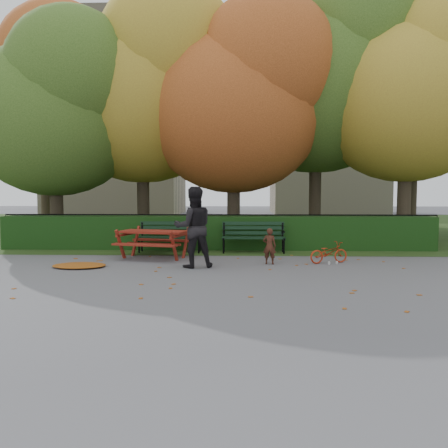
{
  "coord_description": "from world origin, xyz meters",
  "views": [
    {
      "loc": [
        0.68,
        -8.79,
        1.74
      ],
      "look_at": [
        0.34,
        1.26,
        1.0
      ],
      "focal_mm": 35.0,
      "sensor_mm": 36.0,
      "label": 1
    }
  ],
  "objects_px": {
    "tree_a": "(60,107)",
    "picnic_table": "(154,237)",
    "tree_c": "(244,99)",
    "child": "(269,246)",
    "bicycle": "(329,253)",
    "tree_b": "(150,88)",
    "bench_left": "(170,234)",
    "tree_e": "(420,88)",
    "tree_f": "(49,96)",
    "tree_g": "(425,104)",
    "bench_right": "(253,235)",
    "adult": "(194,227)",
    "tree_d": "(329,73)"
  },
  "relations": [
    {
      "from": "bench_right",
      "to": "picnic_table",
      "type": "xyz_separation_m",
      "value": [
        -2.65,
        -1.17,
        0.05
      ]
    },
    {
      "from": "bench_left",
      "to": "bicycle",
      "type": "distance_m",
      "value": 4.57
    },
    {
      "from": "tree_a",
      "to": "bench_left",
      "type": "height_order",
      "value": "tree_a"
    },
    {
      "from": "tree_e",
      "to": "tree_f",
      "type": "bearing_deg",
      "value": 165.75
    },
    {
      "from": "bench_left",
      "to": "adult",
      "type": "bearing_deg",
      "value": -69.6
    },
    {
      "from": "tree_b",
      "to": "child",
      "type": "distance_m",
      "value": 8.08
    },
    {
      "from": "child",
      "to": "bench_right",
      "type": "bearing_deg",
      "value": -70.63
    },
    {
      "from": "tree_c",
      "to": "tree_e",
      "type": "distance_m",
      "value": 5.7
    },
    {
      "from": "tree_a",
      "to": "tree_b",
      "type": "height_order",
      "value": "tree_b"
    },
    {
      "from": "tree_e",
      "to": "bench_right",
      "type": "relative_size",
      "value": 4.53
    },
    {
      "from": "tree_c",
      "to": "tree_g",
      "type": "distance_m",
      "value": 8.43
    },
    {
      "from": "tree_b",
      "to": "tree_f",
      "type": "relative_size",
      "value": 0.96
    },
    {
      "from": "tree_f",
      "to": "bench_left",
      "type": "relative_size",
      "value": 5.1
    },
    {
      "from": "tree_c",
      "to": "tree_g",
      "type": "bearing_deg",
      "value": 26.87
    },
    {
      "from": "tree_a",
      "to": "adult",
      "type": "bearing_deg",
      "value": -42.34
    },
    {
      "from": "child",
      "to": "bench_left",
      "type": "bearing_deg",
      "value": -26.27
    },
    {
      "from": "tree_a",
      "to": "picnic_table",
      "type": "height_order",
      "value": "tree_a"
    },
    {
      "from": "tree_e",
      "to": "child",
      "type": "distance_m",
      "value": 8.02
    },
    {
      "from": "tree_a",
      "to": "child",
      "type": "distance_m",
      "value": 8.69
    },
    {
      "from": "tree_a",
      "to": "tree_g",
      "type": "distance_m",
      "value": 14.18
    },
    {
      "from": "bench_right",
      "to": "adult",
      "type": "bearing_deg",
      "value": -120.1
    },
    {
      "from": "picnic_table",
      "to": "child",
      "type": "xyz_separation_m",
      "value": [
        2.97,
        -0.85,
        -0.13
      ]
    },
    {
      "from": "bench_left",
      "to": "bicycle",
      "type": "height_order",
      "value": "bench_left"
    },
    {
      "from": "tree_a",
      "to": "bicycle",
      "type": "relative_size",
      "value": 7.5
    },
    {
      "from": "picnic_table",
      "to": "tree_b",
      "type": "bearing_deg",
      "value": 115.41
    },
    {
      "from": "tree_e",
      "to": "tree_f",
      "type": "distance_m",
      "value": 14.1
    },
    {
      "from": "adult",
      "to": "bicycle",
      "type": "distance_m",
      "value": 3.38
    },
    {
      "from": "tree_b",
      "to": "tree_e",
      "type": "height_order",
      "value": "tree_b"
    },
    {
      "from": "tree_f",
      "to": "bench_left",
      "type": "xyz_separation_m",
      "value": [
        5.83,
        -5.54,
        -5.17
      ]
    },
    {
      "from": "tree_g",
      "to": "picnic_table",
      "type": "distance_m",
      "value": 13.16
    },
    {
      "from": "tree_a",
      "to": "bench_left",
      "type": "relative_size",
      "value": 4.16
    },
    {
      "from": "tree_b",
      "to": "bench_left",
      "type": "relative_size",
      "value": 4.88
    },
    {
      "from": "child",
      "to": "bicycle",
      "type": "xyz_separation_m",
      "value": [
        1.46,
        0.18,
        -0.17
      ]
    },
    {
      "from": "tree_c",
      "to": "bench_left",
      "type": "relative_size",
      "value": 4.44
    },
    {
      "from": "tree_a",
      "to": "tree_d",
      "type": "bearing_deg",
      "value": 10.33
    },
    {
      "from": "tree_b",
      "to": "picnic_table",
      "type": "height_order",
      "value": "tree_b"
    },
    {
      "from": "tree_a",
      "to": "tree_e",
      "type": "relative_size",
      "value": 0.92
    },
    {
      "from": "tree_f",
      "to": "tree_g",
      "type": "relative_size",
      "value": 1.07
    },
    {
      "from": "tree_c",
      "to": "tree_e",
      "type": "relative_size",
      "value": 0.98
    },
    {
      "from": "child",
      "to": "bicycle",
      "type": "relative_size",
      "value": 0.87
    },
    {
      "from": "tree_a",
      "to": "tree_e",
      "type": "xyz_separation_m",
      "value": [
        11.71,
        0.19,
        0.56
      ]
    },
    {
      "from": "bench_left",
      "to": "bench_right",
      "type": "distance_m",
      "value": 2.4
    },
    {
      "from": "tree_b",
      "to": "tree_c",
      "type": "distance_m",
      "value": 3.42
    },
    {
      "from": "bench_right",
      "to": "tree_g",
      "type": "bearing_deg",
      "value": 39.95
    },
    {
      "from": "tree_e",
      "to": "tree_f",
      "type": "xyz_separation_m",
      "value": [
        -13.66,
        3.47,
        0.61
      ]
    },
    {
      "from": "tree_c",
      "to": "picnic_table",
      "type": "distance_m",
      "value": 5.97
    },
    {
      "from": "tree_c",
      "to": "tree_f",
      "type": "distance_m",
      "value": 8.66
    },
    {
      "from": "child",
      "to": "tree_g",
      "type": "bearing_deg",
      "value": -120.19
    },
    {
      "from": "tree_e",
      "to": "bicycle",
      "type": "relative_size",
      "value": 8.17
    },
    {
      "from": "tree_e",
      "to": "tree_g",
      "type": "height_order",
      "value": "tree_g"
    }
  ]
}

